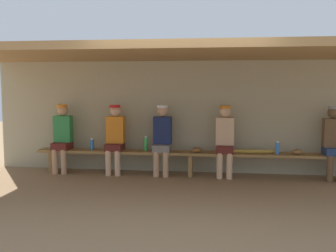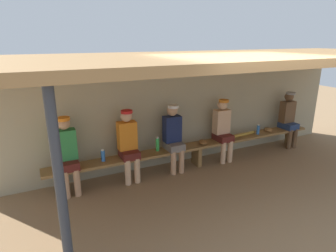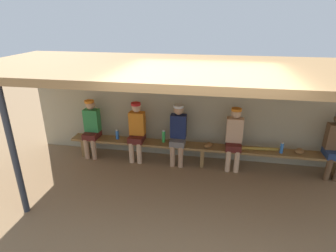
{
  "view_description": "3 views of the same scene",
  "coord_description": "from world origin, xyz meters",
  "px_view_note": "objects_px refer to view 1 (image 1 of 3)",
  "views": [
    {
      "loc": [
        0.52,
        -5.87,
        1.7
      ],
      "look_at": [
        -0.4,
        1.3,
        0.98
      ],
      "focal_mm": 42.24,
      "sensor_mm": 36.0,
      "label": 1
    },
    {
      "loc": [
        -2.96,
        -3.17,
        2.57
      ],
      "look_at": [
        -0.87,
        1.14,
        1.09
      ],
      "focal_mm": 30.5,
      "sensor_mm": 36.0,
      "label": 2
    },
    {
      "loc": [
        0.21,
        -3.85,
        3.08
      ],
      "look_at": [
        -0.7,
        1.19,
        1.02
      ],
      "focal_mm": 29.34,
      "sensor_mm": 36.0,
      "label": 3
    }
  ],
  "objects_px": {
    "player_in_white": "(162,136)",
    "player_in_blue": "(333,139)",
    "water_bottle_green": "(146,144)",
    "water_bottle_clear": "(278,148)",
    "player_leftmost": "(225,138)",
    "water_bottle_blue": "(92,144)",
    "bench": "(191,156)",
    "baseball_glove_worn": "(298,152)",
    "baseball_glove_dark_brown": "(197,150)",
    "baseball_bat": "(250,151)",
    "player_rightmost": "(115,136)",
    "player_with_sunglasses": "(62,135)"
  },
  "relations": [
    {
      "from": "bench",
      "to": "water_bottle_blue",
      "type": "xyz_separation_m",
      "value": [
        -1.95,
        0.02,
        0.18
      ]
    },
    {
      "from": "bench",
      "to": "player_with_sunglasses",
      "type": "relative_size",
      "value": 4.46
    },
    {
      "from": "baseball_glove_dark_brown",
      "to": "baseball_glove_worn",
      "type": "xyz_separation_m",
      "value": [
        1.85,
        0.04,
        0.0
      ]
    },
    {
      "from": "bench",
      "to": "baseball_glove_worn",
      "type": "xyz_separation_m",
      "value": [
        1.97,
        0.01,
        0.12
      ]
    },
    {
      "from": "player_leftmost",
      "to": "water_bottle_clear",
      "type": "xyz_separation_m",
      "value": [
        0.96,
        -0.05,
        -0.17
      ]
    },
    {
      "from": "player_rightmost",
      "to": "player_in_blue",
      "type": "relative_size",
      "value": 1.0
    },
    {
      "from": "water_bottle_blue",
      "to": "baseball_glove_worn",
      "type": "xyz_separation_m",
      "value": [
        3.92,
        -0.01,
        -0.06
      ]
    },
    {
      "from": "bench",
      "to": "water_bottle_blue",
      "type": "height_order",
      "value": "water_bottle_blue"
    },
    {
      "from": "bench",
      "to": "player_in_white",
      "type": "xyz_separation_m",
      "value": [
        -0.55,
        0.0,
        0.36
      ]
    },
    {
      "from": "water_bottle_green",
      "to": "baseball_bat",
      "type": "height_order",
      "value": "water_bottle_green"
    },
    {
      "from": "bench",
      "to": "water_bottle_green",
      "type": "height_order",
      "value": "water_bottle_green"
    },
    {
      "from": "water_bottle_clear",
      "to": "player_with_sunglasses",
      "type": "bearing_deg",
      "value": 179.36
    },
    {
      "from": "water_bottle_green",
      "to": "baseball_bat",
      "type": "bearing_deg",
      "value": -1.3
    },
    {
      "from": "player_in_white",
      "to": "baseball_glove_worn",
      "type": "distance_m",
      "value": 2.53
    },
    {
      "from": "water_bottle_clear",
      "to": "baseball_bat",
      "type": "bearing_deg",
      "value": 175.04
    },
    {
      "from": "player_in_blue",
      "to": "water_bottle_blue",
      "type": "distance_m",
      "value": 4.54
    },
    {
      "from": "player_rightmost",
      "to": "water_bottle_green",
      "type": "xyz_separation_m",
      "value": [
        0.6,
        0.04,
        -0.15
      ]
    },
    {
      "from": "water_bottle_green",
      "to": "water_bottle_blue",
      "type": "bearing_deg",
      "value": -178.74
    },
    {
      "from": "water_bottle_green",
      "to": "player_in_blue",
      "type": "bearing_deg",
      "value": -0.69
    },
    {
      "from": "player_leftmost",
      "to": "player_with_sunglasses",
      "type": "distance_m",
      "value": 3.18
    },
    {
      "from": "player_leftmost",
      "to": "baseball_glove_dark_brown",
      "type": "distance_m",
      "value": 0.57
    },
    {
      "from": "player_with_sunglasses",
      "to": "water_bottle_green",
      "type": "distance_m",
      "value": 1.68
    },
    {
      "from": "player_leftmost",
      "to": "player_with_sunglasses",
      "type": "xyz_separation_m",
      "value": [
        -3.18,
        0.0,
        0.0
      ]
    },
    {
      "from": "bench",
      "to": "player_in_white",
      "type": "distance_m",
      "value": 0.66
    },
    {
      "from": "baseball_glove_dark_brown",
      "to": "baseball_glove_worn",
      "type": "relative_size",
      "value": 1.0
    },
    {
      "from": "player_leftmost",
      "to": "water_bottle_blue",
      "type": "distance_m",
      "value": 2.59
    },
    {
      "from": "player_rightmost",
      "to": "player_in_white",
      "type": "xyz_separation_m",
      "value": [
        0.93,
        0.0,
        0.0
      ]
    },
    {
      "from": "baseball_glove_dark_brown",
      "to": "player_rightmost",
      "type": "bearing_deg",
      "value": -64.71
    },
    {
      "from": "baseball_glove_worn",
      "to": "water_bottle_clear",
      "type": "bearing_deg",
      "value": 127.4
    },
    {
      "from": "player_in_blue",
      "to": "water_bottle_green",
      "type": "height_order",
      "value": "player_in_blue"
    },
    {
      "from": "player_rightmost",
      "to": "baseball_glove_dark_brown",
      "type": "relative_size",
      "value": 5.6
    },
    {
      "from": "player_with_sunglasses",
      "to": "baseball_glove_dark_brown",
      "type": "xyz_separation_m",
      "value": [
        2.67,
        -0.04,
        -0.24
      ]
    },
    {
      "from": "player_in_white",
      "to": "player_in_blue",
      "type": "bearing_deg",
      "value": 0.0
    },
    {
      "from": "water_bottle_clear",
      "to": "baseball_glove_dark_brown",
      "type": "relative_size",
      "value": 0.99
    },
    {
      "from": "player_in_white",
      "to": "water_bottle_clear",
      "type": "relative_size",
      "value": 5.69
    },
    {
      "from": "bench",
      "to": "player_leftmost",
      "type": "height_order",
      "value": "player_leftmost"
    },
    {
      "from": "player_rightmost",
      "to": "bench",
      "type": "bearing_deg",
      "value": -0.14
    },
    {
      "from": "player_rightmost",
      "to": "player_in_white",
      "type": "relative_size",
      "value": 1.0
    },
    {
      "from": "player_rightmost",
      "to": "player_leftmost",
      "type": "distance_m",
      "value": 2.11
    },
    {
      "from": "player_rightmost",
      "to": "water_bottle_blue",
      "type": "distance_m",
      "value": 0.51
    },
    {
      "from": "player_in_white",
      "to": "water_bottle_clear",
      "type": "bearing_deg",
      "value": -1.23
    },
    {
      "from": "player_in_white",
      "to": "baseball_glove_dark_brown",
      "type": "distance_m",
      "value": 0.71
    },
    {
      "from": "baseball_glove_dark_brown",
      "to": "baseball_bat",
      "type": "xyz_separation_m",
      "value": [
        0.99,
        0.03,
        -0.01
      ]
    },
    {
      "from": "player_with_sunglasses",
      "to": "baseball_glove_worn",
      "type": "bearing_deg",
      "value": 0.11
    },
    {
      "from": "player_rightmost",
      "to": "water_bottle_blue",
      "type": "relative_size",
      "value": 6.02
    },
    {
      "from": "player_with_sunglasses",
      "to": "bench",
      "type": "bearing_deg",
      "value": -0.08
    },
    {
      "from": "player_in_blue",
      "to": "player_in_white",
      "type": "xyz_separation_m",
      "value": [
        -3.14,
        0.0,
        0.0
      ]
    },
    {
      "from": "bench",
      "to": "baseball_bat",
      "type": "distance_m",
      "value": 1.11
    },
    {
      "from": "baseball_bat",
      "to": "player_rightmost",
      "type": "bearing_deg",
      "value": 174.36
    },
    {
      "from": "player_in_blue",
      "to": "baseball_bat",
      "type": "distance_m",
      "value": 1.5
    }
  ]
}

